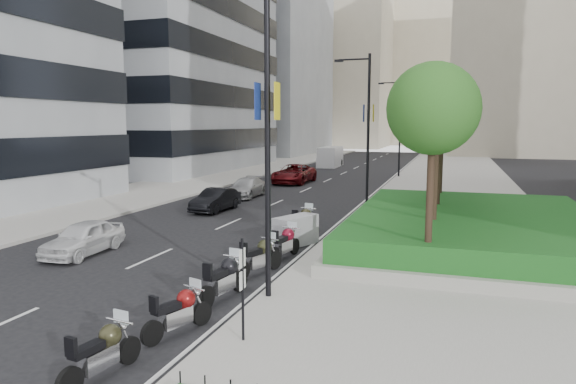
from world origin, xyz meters
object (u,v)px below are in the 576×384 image
at_px(car_a, 83,238).
at_px(delivery_van, 330,158).
at_px(motorcycle_1, 179,312).
at_px(car_b, 216,200).
at_px(motorcycle_2, 225,278).
at_px(parking_sign, 243,284).
at_px(motorcycle_6, 303,221).
at_px(lamp_post_1, 366,122).
at_px(motorcycle_5, 296,231).
at_px(car_d, 294,174).
at_px(lamp_post_0, 262,121).
at_px(lamp_post_2, 398,123).
at_px(motorcycle_0, 102,352).
at_px(motorcycle_4, 285,243).
at_px(car_c, 246,188).
at_px(motorcycle_3, 260,256).

bearing_deg(car_a, delivery_van, 87.82).
bearing_deg(motorcycle_1, car_b, 42.18).
bearing_deg(motorcycle_2, motorcycle_1, -170.42).
xyz_separation_m(motorcycle_1, delivery_van, (-7.73, 47.95, 0.50)).
height_order(parking_sign, motorcycle_6, parking_sign).
distance_m(lamp_post_1, car_b, 9.83).
relative_size(motorcycle_5, car_d, 0.38).
bearing_deg(lamp_post_0, lamp_post_2, 90.00).
height_order(lamp_post_1, delivery_van, lamp_post_1).
xyz_separation_m(motorcycle_6, car_a, (-7.02, -6.09, 0.03)).
distance_m(lamp_post_0, motorcycle_0, 7.04).
bearing_deg(motorcycle_5, lamp_post_0, -147.52).
bearing_deg(motorcycle_1, motorcycle_5, 19.14).
height_order(motorcycle_4, car_a, car_a).
height_order(motorcycle_4, car_c, car_c).
height_order(parking_sign, car_d, parking_sign).
height_order(car_b, car_d, car_d).
distance_m(car_c, delivery_van, 26.03).
xyz_separation_m(motorcycle_0, motorcycle_4, (0.55, 9.75, 0.03)).
bearing_deg(car_c, lamp_post_1, -15.17).
height_order(car_a, delivery_van, delivery_van).
bearing_deg(motorcycle_2, car_c, 30.22).
distance_m(lamp_post_2, car_a, 33.65).
distance_m(motorcycle_2, car_a, 7.94).
relative_size(motorcycle_3, motorcycle_6, 0.96).
bearing_deg(lamp_post_0, motorcycle_6, 99.00).
bearing_deg(parking_sign, car_b, 117.88).
bearing_deg(motorcycle_3, car_b, 52.08).
relative_size(lamp_post_2, motorcycle_4, 4.07).
xyz_separation_m(lamp_post_0, car_d, (-7.83, 27.98, -4.27)).
bearing_deg(car_b, motorcycle_2, -60.22).
distance_m(lamp_post_0, lamp_post_2, 35.00).
bearing_deg(car_c, motorcycle_5, -60.69).
relative_size(motorcycle_4, motorcycle_6, 0.97).
distance_m(motorcycle_6, delivery_van, 37.04).
distance_m(lamp_post_1, lamp_post_2, 18.00).
bearing_deg(car_a, motorcycle_6, 38.28).
distance_m(lamp_post_0, delivery_van, 46.12).
bearing_deg(car_d, motorcycle_1, -76.56).
relative_size(parking_sign, motorcycle_0, 1.20).
bearing_deg(motorcycle_4, car_a, 113.60).
bearing_deg(delivery_van, parking_sign, -80.40).
height_order(motorcycle_0, delivery_van, delivery_van).
xyz_separation_m(motorcycle_1, car_c, (-7.43, 21.93, 0.08)).
relative_size(motorcycle_2, car_b, 0.59).
bearing_deg(car_c, car_d, 84.40).
xyz_separation_m(lamp_post_2, delivery_van, (-8.78, 10.10, -4.00)).
bearing_deg(lamp_post_2, car_c, -118.04).
bearing_deg(car_a, lamp_post_0, -20.58).
bearing_deg(car_a, motorcycle_2, -24.92).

